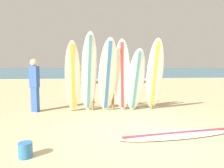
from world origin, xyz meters
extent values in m
plane|color=#CCB784|center=(0.00, 0.00, 0.00)|extent=(120.00, 120.00, 0.00)
cube|color=#196B93|center=(0.00, 58.00, 0.00)|extent=(120.00, 80.00, 0.01)
cylinder|color=olive|center=(-1.59, 2.51, 0.54)|extent=(0.09, 0.09, 1.08)
cylinder|color=olive|center=(-0.93, 2.51, 0.54)|extent=(0.09, 0.09, 1.08)
cylinder|color=olive|center=(-0.26, 2.51, 0.54)|extent=(0.09, 0.09, 1.08)
cylinder|color=olive|center=(0.40, 2.51, 0.54)|extent=(0.09, 0.09, 1.08)
cylinder|color=olive|center=(1.07, 2.51, 0.54)|extent=(0.09, 0.09, 1.08)
cylinder|color=olive|center=(-0.26, 2.51, 0.93)|extent=(2.76, 0.08, 0.08)
ellipsoid|color=beige|center=(-1.53, 2.14, 1.10)|extent=(0.54, 0.81, 2.20)
cube|color=gold|center=(-1.53, 2.14, 1.10)|extent=(0.15, 0.73, 2.03)
ellipsoid|color=white|center=(-1.03, 2.18, 1.24)|extent=(0.63, 0.86, 2.47)
cube|color=teal|center=(-1.03, 2.18, 1.24)|extent=(0.21, 0.74, 2.28)
ellipsoid|color=silver|center=(-0.47, 2.08, 1.14)|extent=(0.69, 0.96, 2.29)
cube|color=#3372B2|center=(-0.47, 2.08, 1.14)|extent=(0.22, 0.84, 2.11)
ellipsoid|color=silver|center=(0.00, 2.17, 1.13)|extent=(0.63, 0.83, 2.27)
cube|color=#B73338|center=(0.00, 2.17, 1.13)|extent=(0.22, 0.71, 2.09)
ellipsoid|color=white|center=(0.44, 2.17, 1.00)|extent=(0.69, 0.71, 2.00)
cube|color=teal|center=(0.44, 2.17, 1.00)|extent=(0.22, 0.58, 1.85)
ellipsoid|color=silver|center=(1.00, 2.07, 1.14)|extent=(0.66, 1.18, 2.27)
cube|color=gold|center=(1.00, 2.07, 1.14)|extent=(0.24, 1.05, 2.10)
ellipsoid|color=white|center=(0.86, -0.05, 0.04)|extent=(2.69, 0.89, 0.07)
cube|color=#B73338|center=(0.86, -0.05, 0.04)|extent=(2.42, 0.43, 0.08)
cube|color=#3359B2|center=(-2.76, 2.48, 0.39)|extent=(0.26, 0.22, 0.79)
cube|color=#3359B2|center=(-2.76, 2.48, 1.12)|extent=(0.32, 0.26, 0.67)
sphere|color=beige|center=(-2.76, 2.48, 1.57)|extent=(0.23, 0.23, 0.23)
cube|color=#333842|center=(4.03, 24.47, 0.18)|extent=(2.52, 1.67, 0.35)
cube|color=silver|center=(4.03, 24.47, 0.54)|extent=(1.01, 0.82, 0.36)
cylinder|color=#3372B2|center=(-2.01, -0.76, 0.12)|extent=(0.22, 0.22, 0.25)
camera|label=1|loc=(-0.91, -3.96, 1.50)|focal=31.79mm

